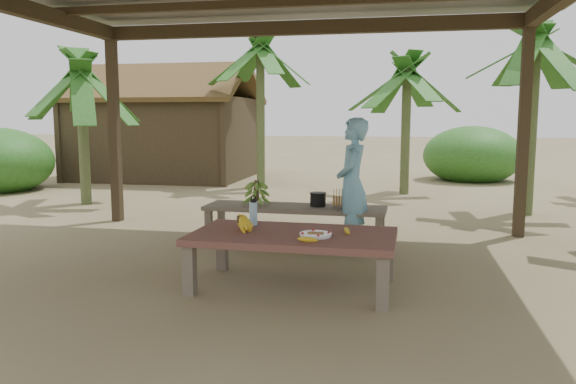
% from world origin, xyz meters
% --- Properties ---
extents(ground, '(80.00, 80.00, 0.00)m').
position_xyz_m(ground, '(0.00, 0.00, 0.00)').
color(ground, olive).
rests_on(ground, ground).
extents(work_table, '(1.83, 1.05, 0.50)m').
position_xyz_m(work_table, '(0.37, -0.42, 0.43)').
color(work_table, brown).
rests_on(work_table, ground).
extents(bench, '(2.21, 0.66, 0.45)m').
position_xyz_m(bench, '(0.04, 1.39, 0.39)').
color(bench, brown).
rests_on(bench, ground).
extents(ripe_banana_bunch, '(0.31, 0.29, 0.15)m').
position_xyz_m(ripe_banana_bunch, '(-0.14, -0.42, 0.58)').
color(ripe_banana_bunch, yellow).
rests_on(ripe_banana_bunch, work_table).
extents(plate, '(0.28, 0.28, 0.04)m').
position_xyz_m(plate, '(0.59, -0.54, 0.52)').
color(plate, white).
rests_on(plate, work_table).
extents(loose_banana_front, '(0.18, 0.10, 0.04)m').
position_xyz_m(loose_banana_front, '(0.55, -0.76, 0.52)').
color(loose_banana_front, yellow).
rests_on(loose_banana_front, work_table).
extents(loose_banana_side, '(0.09, 0.16, 0.04)m').
position_xyz_m(loose_banana_side, '(0.84, -0.34, 0.52)').
color(loose_banana_side, yellow).
rests_on(loose_banana_side, work_table).
extents(water_flask, '(0.08, 0.08, 0.29)m').
position_xyz_m(water_flask, '(-0.08, -0.12, 0.62)').
color(water_flask, '#4396D3').
rests_on(water_flask, work_table).
extents(green_banana_stalk, '(0.29, 0.29, 0.32)m').
position_xyz_m(green_banana_stalk, '(-0.44, 1.40, 0.61)').
color(green_banana_stalk, '#598C2D').
rests_on(green_banana_stalk, bench).
extents(cooking_pot, '(0.19, 0.19, 0.16)m').
position_xyz_m(cooking_pot, '(0.32, 1.43, 0.53)').
color(cooking_pot, black).
rests_on(cooking_pot, bench).
extents(skewer_rack, '(0.18, 0.08, 0.24)m').
position_xyz_m(skewer_rack, '(0.59, 1.33, 0.57)').
color(skewer_rack, '#A57F47').
rests_on(skewer_rack, bench).
extents(woman, '(0.37, 0.56, 1.52)m').
position_xyz_m(woman, '(0.75, 1.20, 0.76)').
color(woman, '#68A6C6').
rests_on(woman, ground).
extents(hut, '(4.40, 3.43, 2.85)m').
position_xyz_m(hut, '(-4.50, 8.00, 1.10)').
color(hut, black).
rests_on(hut, ground).
extents(banana_plant_ne, '(1.80, 1.80, 2.93)m').
position_xyz_m(banana_plant_ne, '(3.26, 4.05, 2.44)').
color(banana_plant_ne, '#596638').
rests_on(banana_plant_ne, ground).
extents(banana_plant_n, '(1.80, 1.80, 2.66)m').
position_xyz_m(banana_plant_n, '(1.38, 6.13, 2.18)').
color(banana_plant_n, '#596638').
rests_on(banana_plant_n, ground).
extents(banana_plant_nw, '(1.80, 1.80, 3.23)m').
position_xyz_m(banana_plant_nw, '(-1.66, 6.49, 2.74)').
color(banana_plant_nw, '#596638').
rests_on(banana_plant_nw, ground).
extents(banana_plant_w, '(1.80, 1.80, 2.51)m').
position_xyz_m(banana_plant_w, '(-4.13, 3.66, 2.03)').
color(banana_plant_w, '#596638').
rests_on(banana_plant_w, ground).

